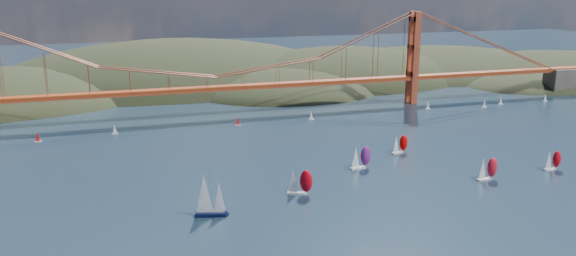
{
  "coord_description": "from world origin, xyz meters",
  "views": [
    {
      "loc": [
        -51.57,
        -119.4,
        72.59
      ],
      "look_at": [
        13.26,
        90.0,
        14.84
      ],
      "focal_mm": 35.0,
      "sensor_mm": 36.0,
      "label": 1
    }
  ],
  "objects_px": {
    "sloop_navy": "(209,196)",
    "racer_1": "(487,168)",
    "racer_0": "(299,181)",
    "racer_2": "(553,160)",
    "racer_rwb": "(361,157)",
    "racer_3": "(400,144)"
  },
  "relations": [
    {
      "from": "sloop_navy",
      "to": "racer_1",
      "type": "xyz_separation_m",
      "value": [
        105.09,
        2.48,
        -2.21
      ]
    },
    {
      "from": "racer_0",
      "to": "racer_1",
      "type": "relative_size",
      "value": 1.06
    },
    {
      "from": "sloop_navy",
      "to": "racer_0",
      "type": "height_order",
      "value": "sloop_navy"
    },
    {
      "from": "sloop_navy",
      "to": "racer_2",
      "type": "height_order",
      "value": "sloop_navy"
    },
    {
      "from": "racer_0",
      "to": "racer_rwb",
      "type": "xyz_separation_m",
      "value": [
        31.96,
        19.21,
        0.0
      ]
    },
    {
      "from": "racer_2",
      "to": "racer_3",
      "type": "height_order",
      "value": "racer_3"
    },
    {
      "from": "racer_1",
      "to": "racer_2",
      "type": "bearing_deg",
      "value": -0.13
    },
    {
      "from": "racer_2",
      "to": "racer_0",
      "type": "bearing_deg",
      "value": 175.38
    },
    {
      "from": "racer_2",
      "to": "racer_rwb",
      "type": "distance_m",
      "value": 75.66
    },
    {
      "from": "racer_0",
      "to": "racer_1",
      "type": "bearing_deg",
      "value": 18.36
    },
    {
      "from": "racer_1",
      "to": "racer_3",
      "type": "height_order",
      "value": "racer_1"
    },
    {
      "from": "sloop_navy",
      "to": "racer_rwb",
      "type": "relative_size",
      "value": 1.5
    },
    {
      "from": "racer_1",
      "to": "racer_2",
      "type": "relative_size",
      "value": 1.11
    },
    {
      "from": "racer_2",
      "to": "racer_rwb",
      "type": "xyz_separation_m",
      "value": [
        -71.81,
        23.82,
        0.74
      ]
    },
    {
      "from": "racer_0",
      "to": "racer_2",
      "type": "bearing_deg",
      "value": 21.23
    },
    {
      "from": "sloop_navy",
      "to": "racer_3",
      "type": "height_order",
      "value": "sloop_navy"
    },
    {
      "from": "racer_0",
      "to": "racer_2",
      "type": "height_order",
      "value": "racer_0"
    },
    {
      "from": "racer_3",
      "to": "racer_rwb",
      "type": "bearing_deg",
      "value": -162.78
    },
    {
      "from": "racer_0",
      "to": "racer_rwb",
      "type": "height_order",
      "value": "racer_rwb"
    },
    {
      "from": "racer_1",
      "to": "racer_2",
      "type": "height_order",
      "value": "racer_1"
    },
    {
      "from": "racer_3",
      "to": "racer_rwb",
      "type": "height_order",
      "value": "racer_rwb"
    },
    {
      "from": "racer_1",
      "to": "racer_rwb",
      "type": "bearing_deg",
      "value": 142.81
    }
  ]
}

